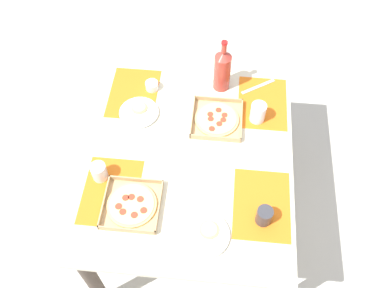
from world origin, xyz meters
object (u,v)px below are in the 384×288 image
object	(u,v)px
cup_red	(258,113)
condiment_bowl	(152,86)
soda_bottle	(222,69)
cup_clear_left	(264,216)
pizza_box_corner_right	(132,205)
plate_near_right	(139,112)
pizza_box_edge_far	(217,119)
cup_dark	(99,172)
plate_far_left	(205,234)

from	to	relation	value
cup_red	condiment_bowl	distance (m)	0.60
soda_bottle	condiment_bowl	world-z (taller)	soda_bottle
cup_clear_left	cup_red	bearing A→B (deg)	3.50
pizza_box_corner_right	cup_red	size ratio (longest dim) A/B	2.36
pizza_box_corner_right	condiment_bowl	world-z (taller)	condiment_bowl
soda_bottle	cup_clear_left	distance (m)	0.82
pizza_box_corner_right	plate_near_right	xyz separation A→B (m)	(0.54, 0.06, -0.00)
pizza_box_edge_far	condiment_bowl	distance (m)	0.41
cup_dark	condiment_bowl	world-z (taller)	cup_dark
plate_near_right	cup_dark	bearing A→B (deg)	163.53
cup_red	plate_near_right	bearing A→B (deg)	92.10
pizza_box_edge_far	cup_dark	size ratio (longest dim) A/B	2.79
pizza_box_corner_right	plate_far_left	bearing A→B (deg)	-107.38
pizza_box_edge_far	cup_red	world-z (taller)	cup_red
plate_near_right	soda_bottle	xyz separation A→B (m)	(0.23, -0.42, 0.12)
plate_far_left	cup_red	bearing A→B (deg)	-17.92
pizza_box_corner_right	cup_clear_left	size ratio (longest dim) A/B	2.86
plate_near_right	cup_clear_left	xyz separation A→B (m)	(-0.55, -0.65, 0.04)
cup_dark	soda_bottle	bearing A→B (deg)	-40.34
cup_red	condiment_bowl	xyz separation A→B (m)	(0.16, 0.58, -0.03)
plate_far_left	cup_red	xyz separation A→B (m)	(0.67, -0.22, 0.05)
cup_red	cup_clear_left	size ratio (longest dim) A/B	1.21
pizza_box_corner_right	soda_bottle	world-z (taller)	soda_bottle
pizza_box_edge_far	plate_far_left	size ratio (longest dim) A/B	1.20
plate_far_left	cup_clear_left	world-z (taller)	cup_clear_left
pizza_box_edge_far	plate_near_right	world-z (taller)	pizza_box_edge_far
pizza_box_corner_right	cup_red	xyz separation A→B (m)	(0.56, -0.56, 0.04)
pizza_box_edge_far	plate_near_right	size ratio (longest dim) A/B	1.26
cup_red	cup_dark	xyz separation A→B (m)	(-0.42, 0.74, -0.01)
pizza_box_edge_far	cup_dark	world-z (taller)	cup_dark
cup_red	pizza_box_edge_far	bearing A→B (deg)	98.46
pizza_box_edge_far	condiment_bowl	size ratio (longest dim) A/B	3.71
plate_far_left	soda_bottle	xyz separation A→B (m)	(0.88, -0.02, 0.12)
pizza_box_corner_right	plate_near_right	size ratio (longest dim) A/B	1.25
pizza_box_edge_far	plate_near_right	xyz separation A→B (m)	(0.01, 0.41, -0.00)
plate_far_left	cup_dark	world-z (taller)	cup_dark
plate_far_left	condiment_bowl	size ratio (longest dim) A/B	3.09
cup_clear_left	condiment_bowl	world-z (taller)	cup_clear_left
plate_near_right	condiment_bowl	xyz separation A→B (m)	(0.18, -0.04, 0.01)
soda_bottle	cup_dark	size ratio (longest dim) A/B	3.46
plate_far_left	cup_dark	bearing A→B (deg)	64.77
plate_near_right	pizza_box_corner_right	bearing A→B (deg)	-173.85
soda_bottle	cup_clear_left	world-z (taller)	soda_bottle
cup_red	pizza_box_corner_right	bearing A→B (deg)	134.89
cup_clear_left	soda_bottle	bearing A→B (deg)	16.72
plate_far_left	cup_clear_left	bearing A→B (deg)	-68.92
soda_bottle	cup_red	size ratio (longest dim) A/B	2.95
soda_bottle	cup_dark	distance (m)	0.83
pizza_box_corner_right	cup_red	distance (m)	0.79
cup_dark	condiment_bowl	size ratio (longest dim) A/B	1.33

